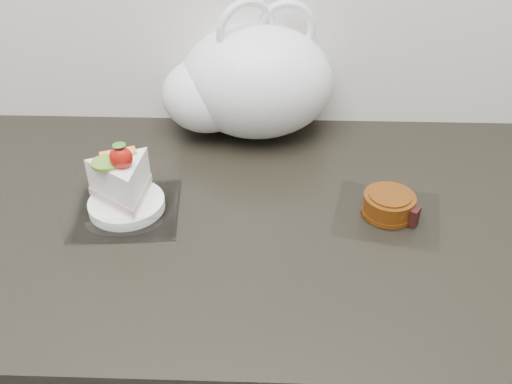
% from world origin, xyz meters
% --- Properties ---
extents(counter, '(2.04, 0.64, 0.90)m').
position_xyz_m(counter, '(0.00, 1.69, 0.45)').
color(counter, black).
rests_on(counter, ground).
extents(cake_tray, '(0.18, 0.18, 0.13)m').
position_xyz_m(cake_tray, '(-0.09, 1.69, 0.93)').
color(cake_tray, white).
rests_on(cake_tray, counter).
extents(mooncake_wrap, '(0.19, 0.18, 0.04)m').
position_xyz_m(mooncake_wrap, '(0.33, 1.69, 0.92)').
color(mooncake_wrap, white).
rests_on(mooncake_wrap, counter).
extents(plastic_bag, '(0.37, 0.30, 0.26)m').
position_xyz_m(plastic_bag, '(0.09, 1.95, 1.00)').
color(plastic_bag, white).
rests_on(plastic_bag, counter).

